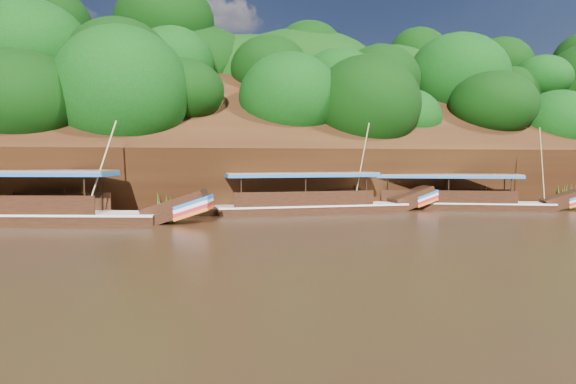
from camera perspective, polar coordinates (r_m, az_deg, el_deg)
name	(u,v)px	position (r m, az deg, el deg)	size (l,w,h in m)	color
ground	(351,230)	(25.01, 6.42, -3.89)	(160.00, 160.00, 0.00)	black
riverbank	(235,174)	(46.44, -5.37, 1.86)	(120.00, 30.06, 19.40)	black
boat_0	(469,201)	(37.09, 17.94, -0.87)	(12.75, 7.60, 5.41)	black
boat_1	(324,203)	(33.39, 3.65, -1.10)	(13.64, 2.94, 5.67)	black
boat_2	(37,211)	(30.43, -24.14, -1.75)	(16.17, 7.58, 5.53)	black
reeds	(226,198)	(32.90, -6.28, -0.65)	(50.28, 2.21, 1.86)	#2C5916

